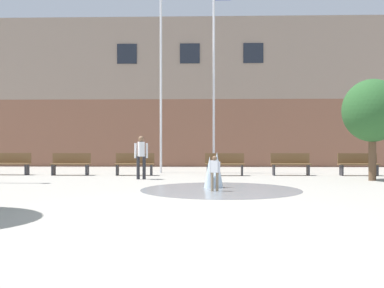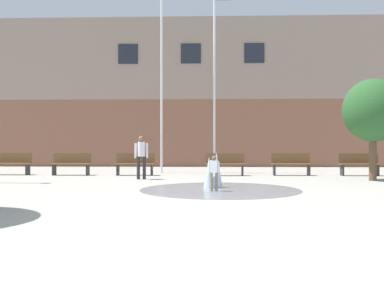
{
  "view_description": "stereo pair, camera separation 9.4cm",
  "coord_description": "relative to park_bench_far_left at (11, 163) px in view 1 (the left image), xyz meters",
  "views": [
    {
      "loc": [
        0.85,
        -8.63,
        1.36
      ],
      "look_at": [
        0.39,
        7.0,
        1.3
      ],
      "focal_mm": 42.0,
      "sensor_mm": 36.0,
      "label": 1
    },
    {
      "loc": [
        0.94,
        -8.62,
        1.36
      ],
      "look_at": [
        0.39,
        7.0,
        1.3
      ],
      "focal_mm": 42.0,
      "sensor_mm": 36.0,
      "label": 2
    }
  ],
  "objects": [
    {
      "name": "park_bench_far_left",
      "position": [
        0.0,
        0.0,
        0.0
      ],
      "size": [
        1.6,
        0.44,
        0.91
      ],
      "color": "#28282D",
      "rests_on": "ground"
    },
    {
      "name": "park_bench_near_trashcan",
      "position": [
        14.37,
        -0.02,
        0.0
      ],
      "size": [
        1.6,
        0.44,
        0.91
      ],
      "color": "#28282D",
      "rests_on": "ground"
    },
    {
      "name": "ground_plane",
      "position": [
        7.27,
        -9.88,
        -0.48
      ],
      "size": [
        100.0,
        100.0,
        0.0
      ],
      "primitive_type": "plane",
      "color": "#9E998E"
    },
    {
      "name": "splash_fountain",
      "position": [
        8.45,
        -5.33,
        -0.17
      ],
      "size": [
        4.6,
        4.6,
        1.08
      ],
      "color": "gray",
      "rests_on": "ground"
    },
    {
      "name": "park_bench_center",
      "position": [
        8.91,
        -0.17,
        0.0
      ],
      "size": [
        1.6,
        0.44,
        0.91
      ],
      "color": "#28282D",
      "rests_on": "ground"
    },
    {
      "name": "child_in_fountain",
      "position": [
        8.38,
        -6.06,
        0.1
      ],
      "size": [
        0.31,
        0.19,
        0.99
      ],
      "rotation": [
        0.0,
        0.0,
        -0.35
      ],
      "color": "#89755B",
      "rests_on": "ground"
    },
    {
      "name": "park_bench_under_right_flagpole",
      "position": [
        11.63,
        0.04,
        0.0
      ],
      "size": [
        1.6,
        0.44,
        0.91
      ],
      "color": "#28282D",
      "rests_on": "ground"
    },
    {
      "name": "flagpole_left",
      "position": [
        6.17,
        1.44,
        4.26
      ],
      "size": [
        0.8,
        0.1,
        8.98
      ],
      "color": "silver",
      "rests_on": "ground"
    },
    {
      "name": "street_tree_near_building",
      "position": [
        14.04,
        -2.44,
        1.99
      ],
      "size": [
        2.1,
        2.1,
        3.6
      ],
      "color": "brown",
      "rests_on": "ground"
    },
    {
      "name": "teen_by_trashcan",
      "position": [
        5.77,
        -2.12,
        0.45
      ],
      "size": [
        0.5,
        0.39,
        1.59
      ],
      "rotation": [
        0.0,
        0.0,
        1.9
      ],
      "color": "#28282D",
      "rests_on": "ground"
    },
    {
      "name": "park_bench_left_of_flagpoles",
      "position": [
        2.56,
        -0.14,
        0.0
      ],
      "size": [
        1.6,
        0.44,
        0.91
      ],
      "color": "#28282D",
      "rests_on": "ground"
    },
    {
      "name": "flagpole_right",
      "position": [
        8.53,
        1.44,
        4.03
      ],
      "size": [
        0.8,
        0.1,
        8.52
      ],
      "color": "silver",
      "rests_on": "ground"
    },
    {
      "name": "park_bench_under_left_flagpole",
      "position": [
        5.21,
        -0.13,
        0.0
      ],
      "size": [
        1.6,
        0.44,
        0.91
      ],
      "color": "#28282D",
      "rests_on": "ground"
    },
    {
      "name": "library_building",
      "position": [
        7.27,
        9.34,
        3.69
      ],
      "size": [
        36.0,
        6.05,
        8.34
      ],
      "color": "brown",
      "rests_on": "ground"
    }
  ]
}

